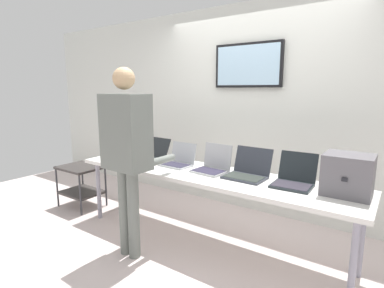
# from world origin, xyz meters

# --- Properties ---
(ground) EXTENTS (8.00, 8.00, 0.04)m
(ground) POSITION_xyz_m (0.00, 0.00, -0.02)
(ground) COLOR beige
(back_wall) EXTENTS (8.00, 0.11, 2.64)m
(back_wall) POSITION_xyz_m (-0.00, 1.13, 1.34)
(back_wall) COLOR silver
(back_wall) RESTS_ON ground
(workbench) EXTENTS (3.00, 0.70, 0.75)m
(workbench) POSITION_xyz_m (0.00, 0.00, 0.71)
(workbench) COLOR silver
(workbench) RESTS_ON ground
(equipment_box) EXTENTS (0.36, 0.33, 0.33)m
(equipment_box) POSITION_xyz_m (1.27, 0.10, 0.92)
(equipment_box) COLOR #5E5A60
(equipment_box) RESTS_ON workbench
(laptop_station_0) EXTENTS (0.31, 0.37, 0.23)m
(laptop_station_0) POSITION_xyz_m (-1.27, 0.11, 0.81)
(laptop_station_0) COLOR #212726
(laptop_station_0) RESTS_ON workbench
(laptop_station_1) EXTENTS (0.32, 0.37, 0.24)m
(laptop_station_1) POSITION_xyz_m (-0.82, 0.11, 0.81)
(laptop_station_1) COLOR black
(laptop_station_1) RESTS_ON workbench
(laptop_station_2) EXTENTS (0.33, 0.29, 0.24)m
(laptop_station_2) POSITION_xyz_m (-0.40, 0.08, 0.81)
(laptop_station_2) COLOR #ADB1B7
(laptop_station_2) RESTS_ON workbench
(laptop_station_3) EXTENTS (0.35, 0.33, 0.27)m
(laptop_station_3) POSITION_xyz_m (0.03, 0.07, 0.82)
(laptop_station_3) COLOR #AEAFB3
(laptop_station_3) RESTS_ON workbench
(laptop_station_4) EXTENTS (0.39, 0.36, 0.27)m
(laptop_station_4) POSITION_xyz_m (0.42, 0.09, 0.82)
(laptop_station_4) COLOR #333640
(laptop_station_4) RESTS_ON workbench
(laptop_station_5) EXTENTS (0.34, 0.37, 0.27)m
(laptop_station_5) POSITION_xyz_m (0.85, 0.10, 0.82)
(laptop_station_5) COLOR #20272A
(laptop_station_5) RESTS_ON workbench
(person) EXTENTS (0.45, 0.59, 1.78)m
(person) POSITION_xyz_m (-0.46, -0.62, 1.08)
(person) COLOR slate
(person) RESTS_ON ground
(coffee_mug) EXTENTS (0.07, 0.07, 0.10)m
(coffee_mug) POSITION_xyz_m (-0.83, -0.25, 0.80)
(coffee_mug) COLOR #C23B3B
(coffee_mug) RESTS_ON workbench
(paper_sheet) EXTENTS (0.30, 0.35, 0.00)m
(paper_sheet) POSITION_xyz_m (-0.17, -0.17, 0.76)
(paper_sheet) COLOR white
(paper_sheet) RESTS_ON workbench
(storage_cart) EXTENTS (0.56, 0.44, 0.56)m
(storage_cart) POSITION_xyz_m (-1.92, -0.13, 0.37)
(storage_cart) COLOR #342F2E
(storage_cart) RESTS_ON ground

